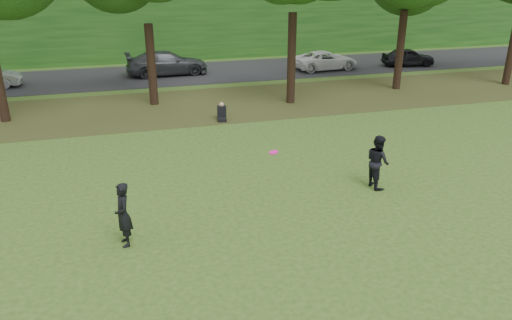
# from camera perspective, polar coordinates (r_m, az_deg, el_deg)

# --- Properties ---
(ground) EXTENTS (120.00, 120.00, 0.00)m
(ground) POSITION_cam_1_polar(r_m,az_deg,el_deg) (14.71, 5.06, -6.91)
(ground) COLOR #2E4916
(ground) RESTS_ON ground
(leaf_litter) EXTENTS (60.00, 7.00, 0.01)m
(leaf_litter) POSITION_cam_1_polar(r_m,az_deg,el_deg) (26.41, -4.83, 6.35)
(leaf_litter) COLOR #4D381B
(leaf_litter) RESTS_ON ground
(street) EXTENTS (70.00, 7.00, 0.02)m
(street) POSITION_cam_1_polar(r_m,az_deg,el_deg) (34.08, -7.46, 9.82)
(street) COLOR black
(street) RESTS_ON ground
(far_hedge) EXTENTS (70.00, 3.00, 5.00)m
(far_hedge) POSITION_cam_1_polar(r_m,az_deg,el_deg) (39.55, -9.00, 15.07)
(far_hedge) COLOR #184413
(far_hedge) RESTS_ON ground
(player_left) EXTENTS (0.52, 0.70, 1.77)m
(player_left) POSITION_cam_1_polar(r_m,az_deg,el_deg) (13.55, -14.94, -6.07)
(player_left) COLOR black
(player_left) RESTS_ON ground
(player_right) EXTENTS (0.72, 0.91, 1.80)m
(player_right) POSITION_cam_1_polar(r_m,az_deg,el_deg) (16.89, 13.74, -0.16)
(player_right) COLOR black
(player_right) RESTS_ON ground
(parked_cars) EXTENTS (36.84, 3.73, 1.52)m
(parked_cars) POSITION_cam_1_polar(r_m,az_deg,el_deg) (33.05, -8.15, 10.61)
(parked_cars) COLOR black
(parked_cars) RESTS_ON street
(frisbee) EXTENTS (0.34, 0.34, 0.10)m
(frisbee) POSITION_cam_1_polar(r_m,az_deg,el_deg) (14.70, 2.01, 0.90)
(frisbee) COLOR #ED1490
(frisbee) RESTS_ON ground
(seated_person) EXTENTS (0.52, 0.78, 0.83)m
(seated_person) POSITION_cam_1_polar(r_m,az_deg,el_deg) (23.73, -3.93, 5.34)
(seated_person) COLOR black
(seated_person) RESTS_ON ground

